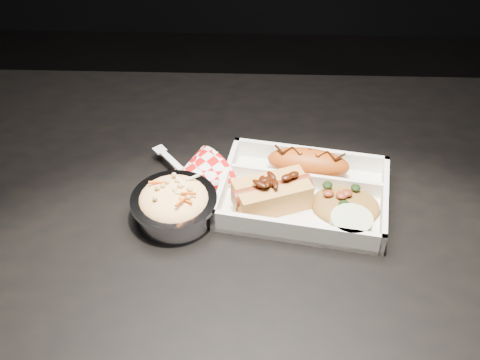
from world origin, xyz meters
The scene contains 8 objects.
dining_table centered at (0.00, 0.00, 0.66)m, with size 1.20×0.80×0.75m.
food_tray centered at (0.03, 0.03, 0.76)m, with size 0.28×0.22×0.04m.
fried_pastry centered at (0.04, 0.09, 0.78)m, with size 0.13×0.05×0.05m, color #AE4811.
hotdog centered at (-0.02, 0.01, 0.78)m, with size 0.12×0.09×0.06m.
fried_rice_mound centered at (0.09, 0.01, 0.77)m, with size 0.10×0.08×0.03m, color olive.
cupcake_liner centered at (0.09, -0.04, 0.77)m, with size 0.06×0.06×0.03m, color beige.
foil_coleslaw_cup centered at (-0.16, -0.01, 0.78)m, with size 0.13×0.13×0.07m.
napkin_fork centered at (-0.15, 0.05, 0.77)m, with size 0.15×0.16×0.10m.
Camera 1 is at (-0.05, -0.65, 1.39)m, focal length 45.00 mm.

